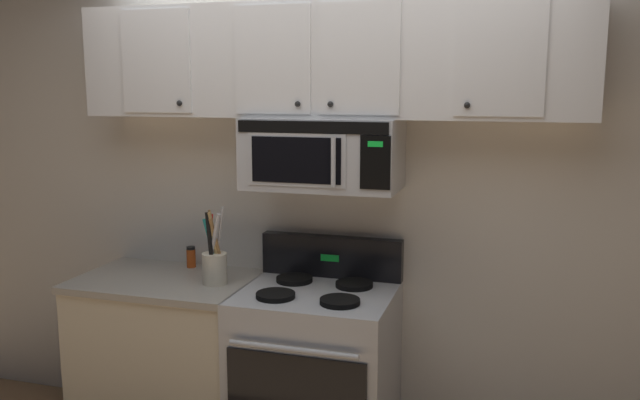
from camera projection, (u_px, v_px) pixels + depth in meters
name	position (u px, v px, depth m)	size (l,w,h in m)	color
back_wall	(336.00, 191.00, 3.52)	(5.20, 0.10, 2.70)	silver
stove_range	(316.00, 374.00, 3.32)	(0.76, 0.69, 1.12)	#B7BABF
over_range_microwave	(323.00, 153.00, 3.24)	(0.76, 0.43, 0.35)	#B7BABF
upper_cabinets	(325.00, 61.00, 3.20)	(2.50, 0.36, 0.55)	silver
counter_segment	(169.00, 357.00, 3.57)	(0.93, 0.65, 0.90)	beige
utensil_crock_cream	(214.00, 262.00, 3.36)	(0.13, 0.13, 0.40)	beige
salt_shaker	(209.00, 264.00, 3.53)	(0.04, 0.04, 0.12)	white
spice_jar	(191.00, 257.00, 3.68)	(0.05, 0.05, 0.12)	#C64C19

